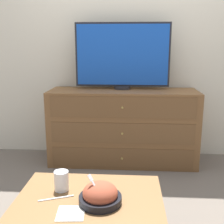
# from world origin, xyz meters

# --- Properties ---
(ground_plane) EXTENTS (12.00, 12.00, 0.00)m
(ground_plane) POSITION_xyz_m (0.00, 0.00, 0.00)
(ground_plane) COLOR #70665B
(wall_back) EXTENTS (12.00, 0.05, 2.60)m
(wall_back) POSITION_xyz_m (0.00, 0.03, 1.30)
(wall_back) COLOR silver
(wall_back) RESTS_ON ground_plane
(dresser) EXTENTS (1.59, 0.52, 0.81)m
(dresser) POSITION_xyz_m (-0.05, -0.28, 0.40)
(dresser) COLOR brown
(dresser) RESTS_ON ground_plane
(tv) EXTENTS (1.01, 0.18, 0.71)m
(tv) POSITION_xyz_m (-0.07, -0.19, 1.17)
(tv) COLOR #232328
(tv) RESTS_ON dresser
(coffee_table) EXTENTS (0.83, 0.61, 0.43)m
(coffee_table) POSITION_xyz_m (-0.20, -1.84, 0.37)
(coffee_table) COLOR olive
(coffee_table) RESTS_ON ground_plane
(takeout_bowl) EXTENTS (0.23, 0.23, 0.17)m
(takeout_bowl) POSITION_xyz_m (-0.13, -1.88, 0.48)
(takeout_bowl) COLOR black
(takeout_bowl) RESTS_ON coffee_table
(drink_cup) EXTENTS (0.09, 0.09, 0.12)m
(drink_cup) POSITION_xyz_m (-0.38, -1.75, 0.48)
(drink_cup) COLOR beige
(drink_cup) RESTS_ON coffee_table
(napkin) EXTENTS (0.15, 0.15, 0.00)m
(napkin) POSITION_xyz_m (-0.27, -1.99, 0.43)
(napkin) COLOR silver
(napkin) RESTS_ON coffee_table
(knife) EXTENTS (0.19, 0.08, 0.01)m
(knife) POSITION_xyz_m (-0.38, -1.86, 0.44)
(knife) COLOR white
(knife) RESTS_ON coffee_table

